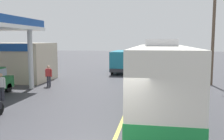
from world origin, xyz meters
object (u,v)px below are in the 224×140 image
object	(u,v)px
pedestrian_near_pump	(1,85)
coach_bus_main	(161,78)
pedestrian_by_shop	(49,75)
minibus_opposing_lane	(123,59)

from	to	relation	value
pedestrian_near_pump	coach_bus_main	bearing A→B (deg)	-3.33
pedestrian_near_pump	pedestrian_by_shop	size ratio (longest dim) A/B	1.00
coach_bus_main	pedestrian_near_pump	xyz separation A→B (m)	(-9.41, 0.55, -0.79)
minibus_opposing_lane	pedestrian_near_pump	world-z (taller)	minibus_opposing_lane
coach_bus_main	minibus_opposing_lane	bearing A→B (deg)	104.56
minibus_opposing_lane	pedestrian_near_pump	bearing A→B (deg)	-110.38
coach_bus_main	pedestrian_near_pump	size ratio (longest dim) A/B	6.65
coach_bus_main	minibus_opposing_lane	world-z (taller)	coach_bus_main
pedestrian_near_pump	pedestrian_by_shop	bearing A→B (deg)	79.83
coach_bus_main	pedestrian_by_shop	size ratio (longest dim) A/B	6.65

